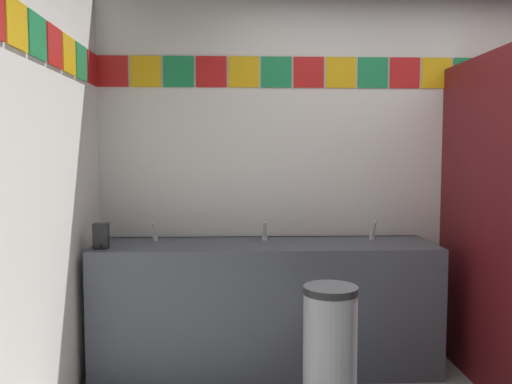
% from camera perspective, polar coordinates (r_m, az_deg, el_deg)
% --- Properties ---
extents(wall_back, '(4.33, 0.09, 2.60)m').
position_cam_1_polar(wall_back, '(3.86, 15.82, 2.24)').
color(wall_back, white).
rests_on(wall_back, ground_plane).
extents(vanity_counter, '(2.23, 0.57, 0.84)m').
position_cam_1_polar(vanity_counter, '(3.50, 1.05, -12.29)').
color(vanity_counter, '#4C515B').
rests_on(vanity_counter, ground_plane).
extents(faucet_left, '(0.04, 0.10, 0.14)m').
position_cam_1_polar(faucet_left, '(3.52, -11.20, -4.58)').
color(faucet_left, silver).
rests_on(faucet_left, vanity_counter).
extents(faucet_center, '(0.04, 0.10, 0.14)m').
position_cam_1_polar(faucet_center, '(3.48, 0.98, -4.60)').
color(faucet_center, silver).
rests_on(faucet_center, vanity_counter).
extents(faucet_right, '(0.04, 0.10, 0.14)m').
position_cam_1_polar(faucet_right, '(3.60, 12.90, -4.42)').
color(faucet_right, silver).
rests_on(faucet_right, vanity_counter).
extents(soap_dispenser, '(0.09, 0.09, 0.16)m').
position_cam_1_polar(soap_dispenser, '(3.33, -16.88, -4.72)').
color(soap_dispenser, black).
rests_on(soap_dispenser, vanity_counter).
extents(trash_bin, '(0.30, 0.30, 0.72)m').
position_cam_1_polar(trash_bin, '(2.92, 8.23, -17.20)').
color(trash_bin, '#999EA3').
rests_on(trash_bin, ground_plane).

